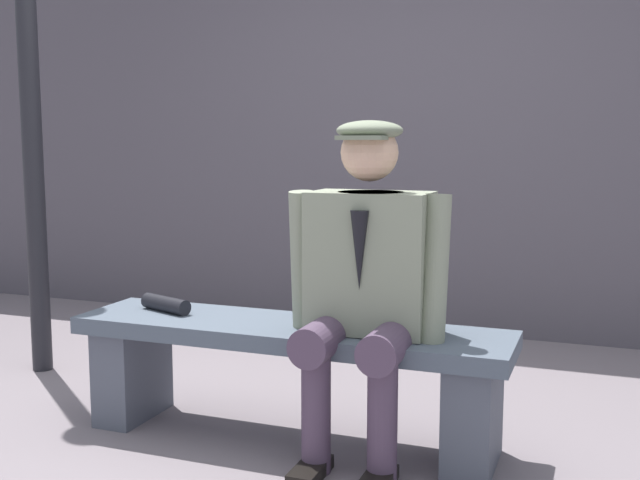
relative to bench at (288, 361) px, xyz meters
The scene contains 6 objects.
ground_plane 0.33m from the bench, ahead, with size 30.00×30.00×0.00m, color slate.
bench is the anchor object (origin of this frame).
seated_man 0.52m from the bench, behind, with size 0.64×0.56×1.30m.
rolled_magazine 0.62m from the bench, ahead, with size 0.07×0.07×0.26m, color black.
stadium_wall 2.30m from the bench, 90.00° to the right, with size 12.00×0.24×2.45m, color #4D4850.
lamp_post 2.23m from the bench, 14.78° to the right, with size 0.25×0.25×2.86m.
Camera 1 is at (-1.19, 2.79, 1.22)m, focal length 42.89 mm.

